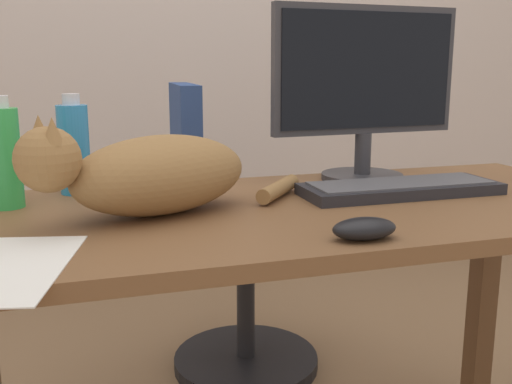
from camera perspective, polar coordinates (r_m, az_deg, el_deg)
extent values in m
cube|color=brown|center=(1.22, 4.67, -1.89)|extent=(1.45, 0.64, 0.03)
cube|color=brown|center=(1.87, 20.89, -9.23)|extent=(0.06, 0.06, 0.69)
cylinder|color=black|center=(2.09, -0.97, -15.83)|extent=(0.48, 0.48, 0.04)
cylinder|color=black|center=(2.00, -0.99, -10.19)|extent=(0.06, 0.06, 0.48)
cylinder|color=navy|center=(1.91, -1.02, -2.62)|extent=(0.44, 0.44, 0.06)
cube|color=navy|center=(1.84, -6.77, 4.01)|extent=(0.08, 0.36, 0.40)
cylinder|color=#333338|center=(1.50, 10.11, 1.48)|extent=(0.20, 0.20, 0.01)
cylinder|color=#333338|center=(1.49, 10.19, 3.66)|extent=(0.04, 0.04, 0.10)
cube|color=#333338|center=(1.47, 10.49, 11.38)|extent=(0.48, 0.05, 0.30)
cube|color=black|center=(1.46, 10.79, 11.37)|extent=(0.45, 0.03, 0.27)
cube|color=#232328|center=(1.34, 13.67, 0.29)|extent=(0.44, 0.15, 0.02)
cube|color=#515156|center=(1.34, 13.70, 0.88)|extent=(0.40, 0.12, 0.00)
ellipsoid|color=olive|center=(1.14, -9.06, 1.65)|extent=(0.40, 0.30, 0.15)
sphere|color=olive|center=(1.04, -19.33, 2.95)|extent=(0.11, 0.11, 0.11)
cone|color=olive|center=(1.00, -18.92, 5.54)|extent=(0.04, 0.04, 0.04)
cone|color=olive|center=(1.06, -20.09, 5.77)|extent=(0.04, 0.04, 0.04)
cylinder|color=olive|center=(1.26, 2.16, 0.31)|extent=(0.14, 0.16, 0.03)
ellipsoid|color=black|center=(0.98, 10.50, -3.45)|extent=(0.11, 0.06, 0.04)
cylinder|color=green|center=(1.27, -23.08, 2.96)|extent=(0.07, 0.07, 0.20)
cylinder|color=#2D8CD1|center=(1.36, -17.03, 3.89)|extent=(0.07, 0.07, 0.19)
cylinder|color=silver|center=(1.35, -17.32, 8.47)|extent=(0.04, 0.04, 0.02)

